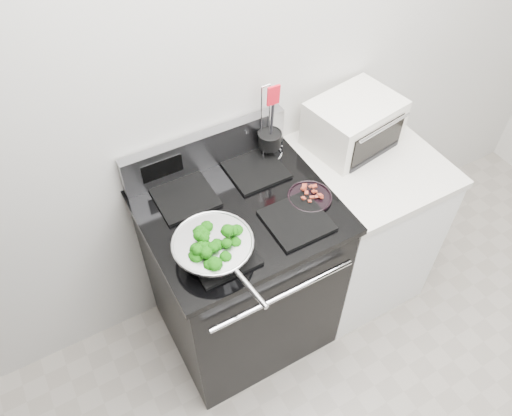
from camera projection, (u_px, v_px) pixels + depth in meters
back_wall at (263, 65)px, 2.05m from camera, size 4.00×0.02×2.70m
gas_range at (241, 273)px, 2.40m from camera, size 0.79×0.69×1.13m
counter at (356, 224)px, 2.64m from camera, size 0.62×0.68×0.92m
skillet at (213, 247)px, 1.86m from camera, size 0.31×0.49×0.07m
broccoli_pile at (213, 243)px, 1.85m from camera, size 0.24×0.24×0.08m
bacon_plate at (310, 195)px, 2.08m from camera, size 0.19×0.19×0.04m
utensil_holder at (270, 143)px, 2.23m from camera, size 0.12×0.12×0.37m
toaster_oven at (354, 123)px, 2.30m from camera, size 0.44×0.36×0.23m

